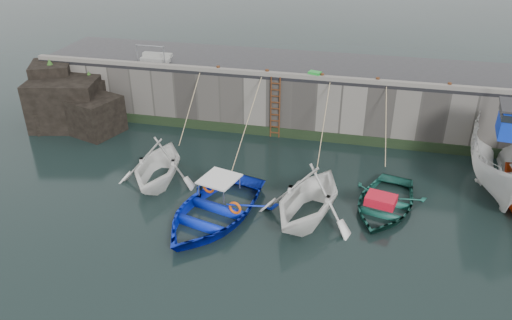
% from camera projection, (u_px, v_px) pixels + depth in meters
% --- Properties ---
extents(ground, '(120.00, 120.00, 0.00)m').
position_uv_depth(ground, '(276.00, 267.00, 16.67)').
color(ground, black).
rests_on(ground, ground).
extents(quay_back, '(30.00, 5.00, 3.00)m').
position_uv_depth(quay_back, '(321.00, 95.00, 26.69)').
color(quay_back, slate).
rests_on(quay_back, ground).
extents(road_back, '(30.00, 5.00, 0.16)m').
position_uv_depth(road_back, '(323.00, 66.00, 25.95)').
color(road_back, black).
rests_on(road_back, quay_back).
extents(kerb_back, '(30.00, 0.30, 0.20)m').
position_uv_depth(kerb_back, '(318.00, 77.00, 23.84)').
color(kerb_back, slate).
rests_on(kerb_back, road_back).
extents(algae_back, '(30.00, 0.08, 0.50)m').
position_uv_depth(algae_back, '(314.00, 136.00, 25.10)').
color(algae_back, black).
rests_on(algae_back, ground).
extents(rock_outcrop, '(5.85, 4.24, 3.41)m').
position_uv_depth(rock_outcrop, '(71.00, 102.00, 26.48)').
color(rock_outcrop, black).
rests_on(rock_outcrop, ground).
extents(ladder, '(0.51, 0.08, 3.20)m').
position_uv_depth(ladder, '(275.00, 108.00, 24.83)').
color(ladder, '#3F1E0F').
rests_on(ladder, ground).
extents(boat_near_white, '(4.08, 4.60, 2.25)m').
position_uv_depth(boat_near_white, '(159.00, 181.00, 21.66)').
color(boat_near_white, white).
rests_on(boat_near_white, ground).
extents(boat_near_white_rope, '(0.04, 4.03, 3.10)m').
position_uv_depth(boat_near_white_rope, '(191.00, 141.00, 25.13)').
color(boat_near_white_rope, tan).
rests_on(boat_near_white_rope, ground).
extents(boat_near_blue, '(5.27, 6.40, 1.15)m').
position_uv_depth(boat_near_blue, '(214.00, 217.00, 19.27)').
color(boat_near_blue, '#0D28CB').
rests_on(boat_near_blue, ground).
extents(boat_near_blue_rope, '(0.04, 5.77, 3.10)m').
position_uv_depth(boat_near_blue_rope, '(246.00, 157.00, 23.62)').
color(boat_near_blue_rope, tan).
rests_on(boat_near_blue_rope, ground).
extents(boat_near_blacktrim, '(5.11, 5.56, 2.46)m').
position_uv_depth(boat_near_blacktrim, '(307.00, 218.00, 19.21)').
color(boat_near_blacktrim, white).
rests_on(boat_near_blacktrim, ground).
extents(boat_near_blacktrim_rope, '(0.04, 5.10, 3.10)m').
position_uv_depth(boat_near_blacktrim_rope, '(321.00, 161.00, 23.24)').
color(boat_near_blacktrim_rope, tan).
rests_on(boat_near_blacktrim_rope, ground).
extents(boat_near_navy, '(4.12, 5.06, 0.92)m').
position_uv_depth(boat_near_navy, '(384.00, 207.00, 19.85)').
color(boat_near_navy, '#175347').
rests_on(boat_near_navy, ground).
extents(boat_near_navy_rope, '(0.04, 3.96, 3.10)m').
position_uv_depth(boat_near_navy_rope, '(384.00, 161.00, 23.28)').
color(boat_near_navy_rope, tan).
rests_on(boat_near_navy_rope, ground).
extents(boat_far_white, '(3.69, 7.75, 5.88)m').
position_uv_depth(boat_far_white, '(506.00, 159.00, 20.87)').
color(boat_far_white, silver).
rests_on(boat_far_white, ground).
extents(fish_crate, '(0.66, 0.53, 0.32)m').
position_uv_depth(fish_crate, '(315.00, 75.00, 24.01)').
color(fish_crate, green).
rests_on(fish_crate, road_back).
extents(railing, '(1.60, 1.05, 1.00)m').
position_uv_depth(railing, '(156.00, 57.00, 26.49)').
color(railing, '#A5A8AD').
rests_on(railing, road_back).
extents(bollard_a, '(0.18, 0.18, 0.28)m').
position_uv_depth(bollard_a, '(218.00, 69.00, 24.91)').
color(bollard_a, '#3F1E0F').
rests_on(bollard_a, road_back).
extents(bollard_b, '(0.18, 0.18, 0.28)m').
position_uv_depth(bollard_b, '(267.00, 72.00, 24.41)').
color(bollard_b, '#3F1E0F').
rests_on(bollard_b, road_back).
extents(bollard_c, '(0.18, 0.18, 0.28)m').
position_uv_depth(bollard_c, '(322.00, 76.00, 23.87)').
color(bollard_c, '#3F1E0F').
rests_on(bollard_c, road_back).
extents(bollard_d, '(0.18, 0.18, 0.28)m').
position_uv_depth(bollard_d, '(378.00, 80.00, 23.35)').
color(bollard_d, '#3F1E0F').
rests_on(bollard_d, road_back).
extents(bollard_e, '(0.18, 0.18, 0.28)m').
position_uv_depth(bollard_e, '(449.00, 86.00, 22.71)').
color(bollard_e, '#3F1E0F').
rests_on(bollard_e, road_back).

